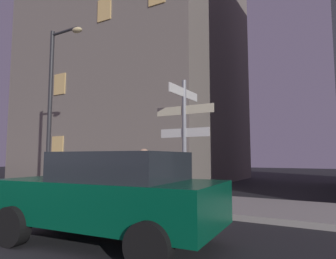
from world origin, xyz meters
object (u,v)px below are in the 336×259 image
(signpost, at_px, (184,129))
(cyclist, at_px, (142,190))
(street_lamp, at_px, (54,95))
(car_far_trailing, at_px, (112,194))

(signpost, xyz_separation_m, cyclist, (0.04, -2.04, -1.45))
(street_lamp, xyz_separation_m, cyclist, (5.74, -2.30, -3.06))
(street_lamp, bearing_deg, car_far_trailing, -30.26)
(street_lamp, height_order, cyclist, street_lamp)
(signpost, height_order, cyclist, signpost)
(signpost, bearing_deg, street_lamp, 177.37)
(car_far_trailing, height_order, cyclist, cyclist)
(cyclist, bearing_deg, car_far_trailing, -80.89)
(car_far_trailing, xyz_separation_m, cyclist, (-0.18, 1.15, -0.06))
(car_far_trailing, distance_m, cyclist, 1.17)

